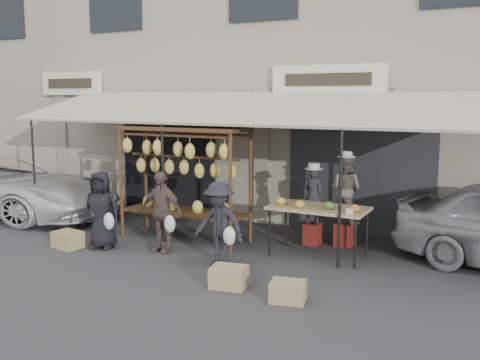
{
  "coord_description": "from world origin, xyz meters",
  "views": [
    {
      "loc": [
        5.0,
        -7.15,
        2.81
      ],
      "look_at": [
        0.54,
        1.4,
        1.3
      ],
      "focal_mm": 40.0,
      "sensor_mm": 36.0,
      "label": 1
    }
  ],
  "objects_px": {
    "customer_left": "(101,210)",
    "customer_mid": "(161,212)",
    "customer_right": "(219,224)",
    "banana_rack": "(183,161)",
    "vendor_left": "(313,195)",
    "crate_near_b": "(288,291)",
    "produce_table": "(318,209)",
    "vendor_right": "(345,189)",
    "crate_far": "(68,240)",
    "crate_near_a": "(229,277)"
  },
  "relations": [
    {
      "from": "customer_mid",
      "to": "crate_near_b",
      "type": "relative_size",
      "value": 3.11
    },
    {
      "from": "customer_mid",
      "to": "crate_far",
      "type": "relative_size",
      "value": 2.88
    },
    {
      "from": "banana_rack",
      "to": "crate_far",
      "type": "xyz_separation_m",
      "value": [
        -1.61,
        -1.5,
        -1.41
      ]
    },
    {
      "from": "customer_right",
      "to": "crate_near_b",
      "type": "relative_size",
      "value": 2.98
    },
    {
      "from": "banana_rack",
      "to": "crate_near_a",
      "type": "bearing_deg",
      "value": -42.99
    },
    {
      "from": "crate_near_a",
      "to": "crate_near_b",
      "type": "relative_size",
      "value": 1.09
    },
    {
      "from": "vendor_left",
      "to": "customer_right",
      "type": "xyz_separation_m",
      "value": [
        -0.93,
        -1.96,
        -0.24
      ]
    },
    {
      "from": "vendor_right",
      "to": "crate_near_b",
      "type": "bearing_deg",
      "value": 101.16
    },
    {
      "from": "customer_mid",
      "to": "customer_right",
      "type": "height_order",
      "value": "customer_mid"
    },
    {
      "from": "produce_table",
      "to": "customer_mid",
      "type": "xyz_separation_m",
      "value": [
        -2.64,
        -0.99,
        -0.12
      ]
    },
    {
      "from": "crate_near_a",
      "to": "customer_mid",
      "type": "bearing_deg",
      "value": 151.72
    },
    {
      "from": "customer_left",
      "to": "customer_mid",
      "type": "xyz_separation_m",
      "value": [
        1.12,
        0.34,
        0.02
      ]
    },
    {
      "from": "customer_left",
      "to": "customer_right",
      "type": "xyz_separation_m",
      "value": [
        2.47,
        0.09,
        -0.01
      ]
    },
    {
      "from": "customer_left",
      "to": "crate_far",
      "type": "relative_size",
      "value": 2.82
    },
    {
      "from": "vendor_right",
      "to": "customer_right",
      "type": "xyz_separation_m",
      "value": [
        -1.5,
        -2.13,
        -0.38
      ]
    },
    {
      "from": "vendor_right",
      "to": "customer_right",
      "type": "bearing_deg",
      "value": 63.57
    },
    {
      "from": "customer_left",
      "to": "customer_mid",
      "type": "distance_m",
      "value": 1.17
    },
    {
      "from": "produce_table",
      "to": "crate_near_a",
      "type": "relative_size",
      "value": 3.26
    },
    {
      "from": "crate_near_a",
      "to": "vendor_right",
      "type": "bearing_deg",
      "value": 73.66
    },
    {
      "from": "crate_far",
      "to": "vendor_right",
      "type": "bearing_deg",
      "value": 28.88
    },
    {
      "from": "vendor_left",
      "to": "vendor_right",
      "type": "bearing_deg",
      "value": -159.83
    },
    {
      "from": "crate_near_b",
      "to": "customer_left",
      "type": "bearing_deg",
      "value": 168.28
    },
    {
      "from": "customer_left",
      "to": "customer_mid",
      "type": "relative_size",
      "value": 0.98
    },
    {
      "from": "crate_far",
      "to": "banana_rack",
      "type": "bearing_deg",
      "value": 42.97
    },
    {
      "from": "crate_near_b",
      "to": "vendor_left",
      "type": "bearing_deg",
      "value": 103.55
    },
    {
      "from": "customer_left",
      "to": "crate_far",
      "type": "xyz_separation_m",
      "value": [
        -0.59,
        -0.29,
        -0.57
      ]
    },
    {
      "from": "customer_mid",
      "to": "crate_near_a",
      "type": "xyz_separation_m",
      "value": [
        1.99,
        -1.07,
        -0.59
      ]
    },
    {
      "from": "vendor_left",
      "to": "banana_rack",
      "type": "bearing_deg",
      "value": 22.76
    },
    {
      "from": "produce_table",
      "to": "customer_right",
      "type": "relative_size",
      "value": 1.19
    },
    {
      "from": "customer_right",
      "to": "vendor_left",
      "type": "bearing_deg",
      "value": 67.42
    },
    {
      "from": "customer_right",
      "to": "vendor_right",
      "type": "bearing_deg",
      "value": 57.72
    },
    {
      "from": "customer_right",
      "to": "crate_near_a",
      "type": "xyz_separation_m",
      "value": [
        0.63,
        -0.83,
        -0.56
      ]
    },
    {
      "from": "vendor_right",
      "to": "produce_table",
      "type": "bearing_deg",
      "value": 85.44
    },
    {
      "from": "vendor_right",
      "to": "crate_near_a",
      "type": "xyz_separation_m",
      "value": [
        -0.87,
        -2.96,
        -0.94
      ]
    },
    {
      "from": "produce_table",
      "to": "customer_mid",
      "type": "bearing_deg",
      "value": -159.45
    },
    {
      "from": "vendor_right",
      "to": "vendor_left",
      "type": "bearing_deg",
      "value": 25.62
    },
    {
      "from": "customer_left",
      "to": "vendor_left",
      "type": "bearing_deg",
      "value": 13.8
    },
    {
      "from": "banana_rack",
      "to": "vendor_right",
      "type": "relative_size",
      "value": 2.01
    },
    {
      "from": "produce_table",
      "to": "vendor_right",
      "type": "xyz_separation_m",
      "value": [
        0.21,
        0.9,
        0.23
      ]
    },
    {
      "from": "customer_left",
      "to": "banana_rack",
      "type": "bearing_deg",
      "value": 32.53
    },
    {
      "from": "vendor_left",
      "to": "customer_mid",
      "type": "height_order",
      "value": "vendor_left"
    },
    {
      "from": "banana_rack",
      "to": "vendor_left",
      "type": "bearing_deg",
      "value": 19.51
    },
    {
      "from": "banana_rack",
      "to": "customer_right",
      "type": "relative_size",
      "value": 1.82
    },
    {
      "from": "vendor_left",
      "to": "crate_near_b",
      "type": "distance_m",
      "value": 3.1
    },
    {
      "from": "customer_mid",
      "to": "crate_near_a",
      "type": "relative_size",
      "value": 2.85
    },
    {
      "from": "customer_mid",
      "to": "banana_rack",
      "type": "bearing_deg",
      "value": 96.3
    },
    {
      "from": "crate_near_b",
      "to": "customer_mid",
      "type": "bearing_deg",
      "value": 158.31
    },
    {
      "from": "vendor_right",
      "to": "customer_left",
      "type": "height_order",
      "value": "vendor_right"
    },
    {
      "from": "customer_mid",
      "to": "customer_right",
      "type": "bearing_deg",
      "value": -10.19
    },
    {
      "from": "vendor_left",
      "to": "crate_near_b",
      "type": "relative_size",
      "value": 2.26
    }
  ]
}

